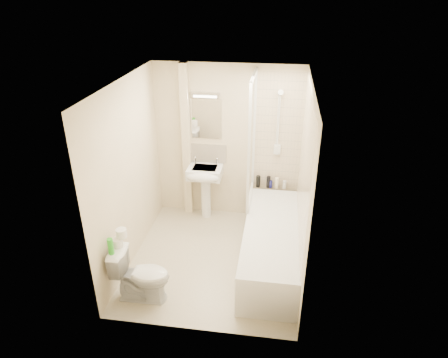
# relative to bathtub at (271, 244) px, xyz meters

# --- Properties ---
(floor) EXTENTS (2.50, 2.50, 0.00)m
(floor) POSITION_rel_bathtub_xyz_m (-0.75, -0.04, -0.29)
(floor) COLOR beige
(floor) RESTS_ON ground
(wall_back) EXTENTS (2.20, 0.02, 2.40)m
(wall_back) POSITION_rel_bathtub_xyz_m (-0.75, 1.21, 0.91)
(wall_back) COLOR beige
(wall_back) RESTS_ON ground
(wall_left) EXTENTS (0.02, 2.50, 2.40)m
(wall_left) POSITION_rel_bathtub_xyz_m (-1.85, -0.04, 0.91)
(wall_left) COLOR beige
(wall_left) RESTS_ON ground
(wall_right) EXTENTS (0.02, 2.50, 2.40)m
(wall_right) POSITION_rel_bathtub_xyz_m (0.35, -0.04, 0.91)
(wall_right) COLOR beige
(wall_right) RESTS_ON ground
(ceiling) EXTENTS (2.20, 2.50, 0.02)m
(ceiling) POSITION_rel_bathtub_xyz_m (-0.75, -0.04, 2.11)
(ceiling) COLOR white
(ceiling) RESTS_ON wall_back
(tile_back) EXTENTS (0.70, 0.01, 1.75)m
(tile_back) POSITION_rel_bathtub_xyz_m (0.00, 1.20, 1.14)
(tile_back) COLOR beige
(tile_back) RESTS_ON wall_back
(tile_right) EXTENTS (0.01, 2.10, 1.75)m
(tile_right) POSITION_rel_bathtub_xyz_m (0.34, 0.00, 1.14)
(tile_right) COLOR beige
(tile_right) RESTS_ON wall_right
(pipe_boxing) EXTENTS (0.12, 0.12, 2.40)m
(pipe_boxing) POSITION_rel_bathtub_xyz_m (-1.37, 1.15, 0.91)
(pipe_boxing) COLOR beige
(pipe_boxing) RESTS_ON ground
(splashback) EXTENTS (0.60, 0.02, 0.30)m
(splashback) POSITION_rel_bathtub_xyz_m (-1.07, 1.20, 0.74)
(splashback) COLOR beige
(splashback) RESTS_ON wall_back
(mirror) EXTENTS (0.46, 0.01, 0.60)m
(mirror) POSITION_rel_bathtub_xyz_m (-1.07, 1.20, 1.29)
(mirror) COLOR white
(mirror) RESTS_ON wall_back
(strip_light) EXTENTS (0.42, 0.07, 0.07)m
(strip_light) POSITION_rel_bathtub_xyz_m (-1.07, 1.17, 1.66)
(strip_light) COLOR silver
(strip_light) RESTS_ON wall_back
(bathtub) EXTENTS (0.70, 2.10, 0.55)m
(bathtub) POSITION_rel_bathtub_xyz_m (0.00, 0.00, 0.00)
(bathtub) COLOR white
(bathtub) RESTS_ON ground
(shower_screen) EXTENTS (0.04, 0.92, 1.80)m
(shower_screen) POSITION_rel_bathtub_xyz_m (-0.35, 0.76, 1.16)
(shower_screen) COLOR white
(shower_screen) RESTS_ON bathtub
(shower_fixture) EXTENTS (0.10, 0.16, 0.99)m
(shower_fixture) POSITION_rel_bathtub_xyz_m (-0.00, 1.15, 1.26)
(shower_fixture) COLOR white
(shower_fixture) RESTS_ON wall_back
(pedestal_sink) EXTENTS (0.52, 0.48, 1.00)m
(pedestal_sink) POSITION_rel_bathtub_xyz_m (-1.07, 0.97, 0.41)
(pedestal_sink) COLOR white
(pedestal_sink) RESTS_ON ground
(bottle_black_a) EXTENTS (0.07, 0.07, 0.18)m
(bottle_black_a) POSITION_rel_bathtub_xyz_m (-0.26, 1.12, 0.35)
(bottle_black_a) COLOR black
(bottle_black_a) RESTS_ON bathtub
(bottle_black_b) EXTENTS (0.06, 0.06, 0.18)m
(bottle_black_b) POSITION_rel_bathtub_xyz_m (-0.10, 1.12, 0.35)
(bottle_black_b) COLOR black
(bottle_black_b) RESTS_ON bathtub
(bottle_blue) EXTENTS (0.05, 0.05, 0.11)m
(bottle_blue) POSITION_rel_bathtub_xyz_m (-0.07, 1.12, 0.32)
(bottle_blue) COLOR navy
(bottle_blue) RESTS_ON bathtub
(bottle_cream) EXTENTS (0.06, 0.06, 0.17)m
(bottle_cream) POSITION_rel_bathtub_xyz_m (0.03, 1.12, 0.35)
(bottle_cream) COLOR beige
(bottle_cream) RESTS_ON bathtub
(bottle_white_b) EXTENTS (0.05, 0.05, 0.13)m
(bottle_white_b) POSITION_rel_bathtub_xyz_m (0.15, 1.12, 0.33)
(bottle_white_b) COLOR silver
(bottle_white_b) RESTS_ON bathtub
(toilet) EXTENTS (0.40, 0.67, 0.67)m
(toilet) POSITION_rel_bathtub_xyz_m (-1.47, -0.89, 0.05)
(toilet) COLOR white
(toilet) RESTS_ON ground
(toilet_roll_lower) EXTENTS (0.12, 0.12, 0.10)m
(toilet_roll_lower) POSITION_rel_bathtub_xyz_m (-1.73, -0.83, 0.44)
(toilet_roll_lower) COLOR white
(toilet_roll_lower) RESTS_ON toilet
(toilet_roll_upper) EXTENTS (0.12, 0.12, 0.10)m
(toilet_roll_upper) POSITION_rel_bathtub_xyz_m (-1.69, -0.79, 0.54)
(toilet_roll_upper) COLOR white
(toilet_roll_upper) RESTS_ON toilet_roll_lower
(green_bottle) EXTENTS (0.06, 0.06, 0.20)m
(green_bottle) POSITION_rel_bathtub_xyz_m (-1.75, -0.98, 0.48)
(green_bottle) COLOR green
(green_bottle) RESTS_ON toilet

